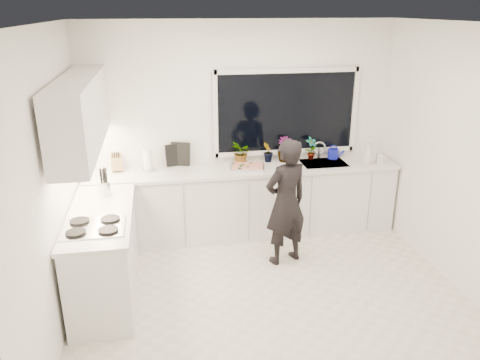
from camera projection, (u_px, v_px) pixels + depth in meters
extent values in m
cube|color=beige|center=(270.00, 295.00, 4.90)|extent=(4.00, 3.50, 0.02)
cube|color=white|center=(240.00, 128.00, 6.05)|extent=(4.00, 0.02, 2.70)
cube|color=white|center=(51.00, 187.00, 4.10)|extent=(0.02, 3.50, 2.70)
cube|color=white|center=(465.00, 161.00, 4.77)|extent=(0.02, 3.50, 2.70)
cube|color=white|center=(277.00, 22.00, 3.96)|extent=(4.00, 3.50, 0.02)
cube|color=black|center=(286.00, 112.00, 6.05)|extent=(1.80, 0.02, 1.00)
cube|color=white|center=(245.00, 202.00, 6.09)|extent=(3.92, 0.58, 0.88)
cube|color=white|center=(105.00, 255.00, 4.79)|extent=(0.58, 1.60, 0.88)
cube|color=silver|center=(245.00, 169.00, 5.92)|extent=(3.94, 0.62, 0.04)
cube|color=silver|center=(100.00, 214.00, 4.63)|extent=(0.62, 1.60, 0.04)
cube|color=white|center=(81.00, 113.00, 4.60)|extent=(0.34, 2.10, 0.70)
cube|color=silver|center=(323.00, 166.00, 6.11)|extent=(0.58, 0.42, 0.14)
cylinder|color=silver|center=(319.00, 150.00, 6.24)|extent=(0.03, 0.03, 0.22)
cube|color=black|center=(94.00, 226.00, 4.29)|extent=(0.56, 0.48, 0.03)
imported|color=black|center=(286.00, 202.00, 5.30)|extent=(0.63, 0.52, 1.49)
cube|color=silver|center=(248.00, 167.00, 5.89)|extent=(0.48, 0.40, 0.03)
cube|color=#AB1624|center=(248.00, 166.00, 5.88)|extent=(0.44, 0.36, 0.01)
cylinder|color=#1217A9|center=(333.00, 154.00, 6.25)|extent=(0.15, 0.15, 0.13)
cylinder|color=white|center=(148.00, 160.00, 5.77)|extent=(0.14, 0.14, 0.26)
cube|color=olive|center=(117.00, 163.00, 5.75)|extent=(0.14, 0.12, 0.22)
cylinder|color=#B4B4B9|center=(105.00, 188.00, 5.01)|extent=(0.13, 0.13, 0.16)
cube|color=black|center=(174.00, 155.00, 5.95)|extent=(0.22, 0.08, 0.28)
cube|color=black|center=(180.00, 154.00, 5.96)|extent=(0.24, 0.10, 0.30)
imported|color=#26662D|center=(242.00, 153.00, 6.01)|extent=(0.27, 0.30, 0.30)
imported|color=#26662D|center=(268.00, 152.00, 6.08)|extent=(0.16, 0.18, 0.28)
imported|color=#26662D|center=(285.00, 149.00, 6.10)|extent=(0.20, 0.20, 0.33)
imported|color=#26662D|center=(311.00, 148.00, 6.17)|extent=(0.19, 0.16, 0.31)
imported|color=#D8BF66|center=(368.00, 153.00, 5.99)|extent=(0.16, 0.16, 0.30)
imported|color=#D8BF66|center=(380.00, 156.00, 6.04)|extent=(0.11, 0.11, 0.19)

